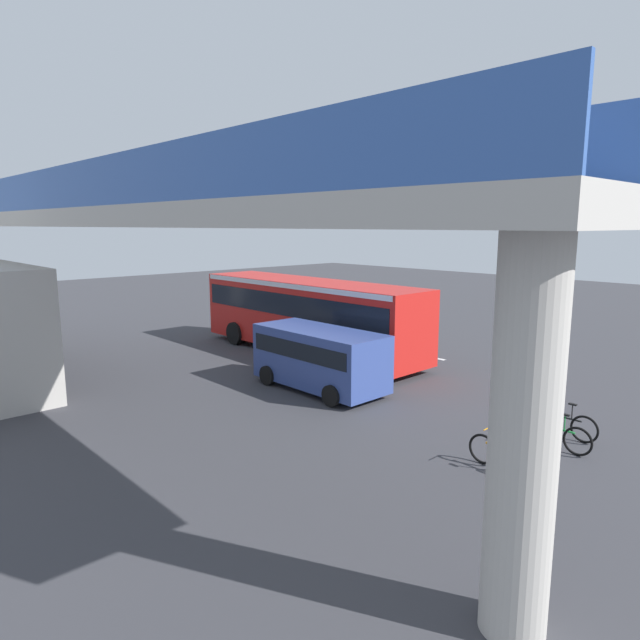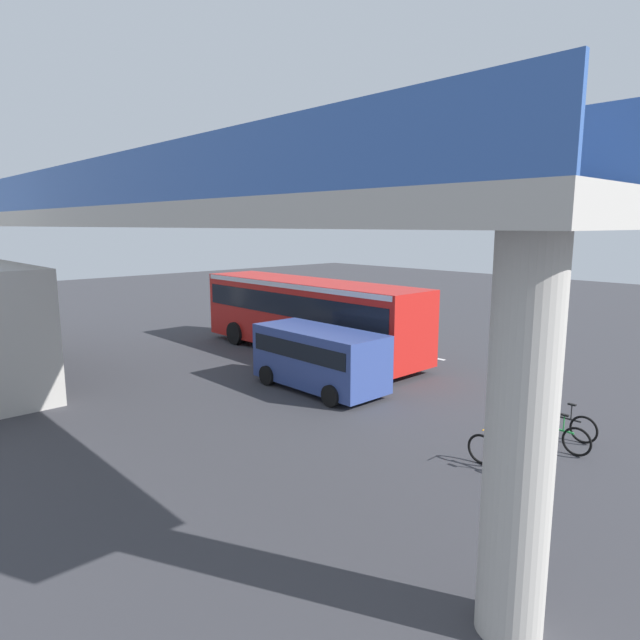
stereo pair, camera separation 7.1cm
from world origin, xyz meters
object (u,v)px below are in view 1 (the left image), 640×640
Objects in this scene: bicycle_orange at (504,455)px; bicycle_black at (564,423)px; parked_van at (320,355)px; pedestrian at (318,322)px; traffic_sign at (372,303)px; bicycle_green at (556,435)px; city_bus at (308,310)px.

bicycle_orange is 1.00× the size of bicycle_black.
pedestrian is at bearing -42.67° from parked_van.
parked_van reaches higher than pedestrian.
pedestrian is at bearing 29.67° from traffic_sign.
bicycle_green is 1.00× the size of bicycle_black.
city_bus is 3.01m from pedestrian.
pedestrian reaches higher than bicycle_green.
parked_van is at bearing 5.82° from bicycle_green.
parked_van is at bearing 142.04° from city_bus.
bicycle_green is at bearing 168.24° from city_bus.
parked_van is 7.59m from bicycle_orange.
bicycle_orange is at bearing 88.94° from bicycle_black.
bicycle_black is at bearing 155.66° from traffic_sign.
bicycle_black is at bearing -77.20° from bicycle_green.
parked_van is 2.71× the size of bicycle_orange.
bicycle_green is at bearing 102.80° from bicycle_black.
city_bus is 5.34m from parked_van.
bicycle_orange and bicycle_black have the same top height.
parked_van is 7.78m from bicycle_green.
city_bus is 12.56m from bicycle_orange.
bicycle_orange is (-7.44, 1.29, -0.81)m from parked_van.
bicycle_orange is (-11.61, 4.54, -1.51)m from city_bus.
city_bus is 6.52× the size of bicycle_green.
bicycle_orange is at bearing 153.17° from pedestrian.
pedestrian is 2.79m from traffic_sign.
city_bus is at bearing 81.99° from traffic_sign.
bicycle_black is (-0.06, -3.00, 0.00)m from bicycle_orange.
city_bus is at bearing -11.76° from bicycle_green.
pedestrian is (13.44, -3.76, 0.51)m from bicycle_black.
traffic_sign reaches higher than bicycle_black.
traffic_sign is (11.12, -8.06, 1.52)m from bicycle_orange.
bicycle_black is (-7.49, -1.72, -0.81)m from parked_van.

